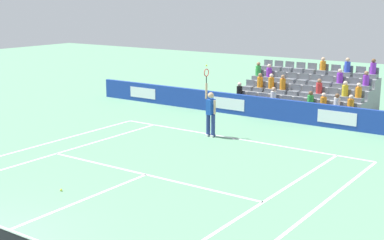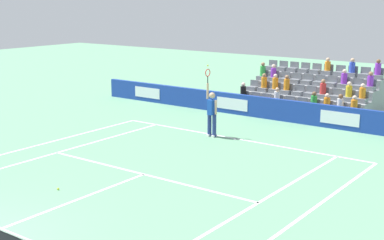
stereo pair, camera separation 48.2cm
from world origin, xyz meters
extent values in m
cube|color=white|center=(0.00, -11.89, 0.00)|extent=(10.97, 0.10, 0.01)
cube|color=white|center=(0.00, -6.40, 0.00)|extent=(8.23, 0.10, 0.01)
cube|color=white|center=(0.00, -3.20, 0.00)|extent=(0.10, 6.40, 0.01)
cube|color=white|center=(4.12, -5.95, 0.00)|extent=(0.10, 11.89, 0.01)
cube|color=white|center=(-4.12, -5.95, 0.00)|extent=(0.10, 11.89, 0.01)
cube|color=white|center=(5.49, -5.95, 0.00)|extent=(0.10, 11.89, 0.01)
cube|color=white|center=(-5.49, -5.95, 0.00)|extent=(0.10, 11.89, 0.01)
cube|color=white|center=(0.00, -11.79, 0.00)|extent=(0.10, 0.20, 0.01)
cube|color=#193899|center=(0.00, -15.83, 0.49)|extent=(21.22, 0.20, 0.98)
cube|color=white|center=(-2.65, -15.72, 0.49)|extent=(1.70, 0.01, 0.55)
cube|color=white|center=(2.65, -15.72, 0.49)|extent=(1.70, 0.01, 0.55)
cube|color=white|center=(7.96, -15.72, 0.49)|extent=(1.70, 0.01, 0.55)
cylinder|color=navy|center=(0.88, -11.62, 0.45)|extent=(0.16, 0.16, 0.90)
cylinder|color=navy|center=(1.11, -11.62, 0.45)|extent=(0.16, 0.16, 0.90)
cube|color=white|center=(0.88, -11.62, 0.04)|extent=(0.13, 0.26, 0.08)
cube|color=white|center=(1.11, -11.62, 0.04)|extent=(0.13, 0.26, 0.08)
cube|color=#1947B2|center=(1.00, -11.62, 1.20)|extent=(0.23, 0.37, 0.60)
sphere|color=#D3A884|center=(1.00, -11.62, 1.66)|extent=(0.24, 0.24, 0.24)
cylinder|color=#D3A884|center=(1.21, -11.63, 1.81)|extent=(0.09, 0.09, 0.62)
cylinder|color=#D3A884|center=(0.78, -11.56, 1.22)|extent=(0.09, 0.09, 0.56)
cylinder|color=black|center=(1.21, -11.63, 2.26)|extent=(0.04, 0.04, 0.28)
torus|color=red|center=(1.21, -11.63, 2.54)|extent=(0.04, 0.31, 0.31)
sphere|color=#D1E533|center=(1.21, -11.63, 2.82)|extent=(0.07, 0.07, 0.07)
cube|color=gray|center=(0.00, -16.90, 0.21)|extent=(6.20, 0.95, 0.42)
cube|color=slate|center=(-2.79, -16.90, 0.52)|extent=(0.48, 0.44, 0.20)
cube|color=slate|center=(-2.79, -17.10, 0.77)|extent=(0.48, 0.04, 0.30)
cube|color=slate|center=(-2.17, -16.90, 0.52)|extent=(0.48, 0.44, 0.20)
cube|color=slate|center=(-2.17, -17.10, 0.77)|extent=(0.48, 0.04, 0.30)
cube|color=slate|center=(-1.55, -16.90, 0.52)|extent=(0.48, 0.44, 0.20)
cube|color=slate|center=(-1.55, -17.10, 0.77)|extent=(0.48, 0.04, 0.30)
cube|color=slate|center=(-0.93, -16.90, 0.52)|extent=(0.48, 0.44, 0.20)
cube|color=slate|center=(-0.93, -17.10, 0.77)|extent=(0.48, 0.04, 0.30)
cube|color=slate|center=(-0.31, -16.90, 0.52)|extent=(0.48, 0.44, 0.20)
cube|color=slate|center=(-0.31, -17.10, 0.77)|extent=(0.48, 0.04, 0.30)
cube|color=slate|center=(0.31, -16.90, 0.52)|extent=(0.48, 0.44, 0.20)
cube|color=slate|center=(0.31, -17.10, 0.77)|extent=(0.48, 0.04, 0.30)
cube|color=slate|center=(0.93, -16.90, 0.52)|extent=(0.48, 0.44, 0.20)
cube|color=slate|center=(0.93, -17.10, 0.77)|extent=(0.48, 0.04, 0.30)
cube|color=slate|center=(1.55, -16.90, 0.52)|extent=(0.48, 0.44, 0.20)
cube|color=slate|center=(1.55, -17.10, 0.77)|extent=(0.48, 0.04, 0.30)
cube|color=slate|center=(2.17, -16.90, 0.52)|extent=(0.48, 0.44, 0.20)
cube|color=slate|center=(2.17, -17.10, 0.77)|extent=(0.48, 0.04, 0.30)
cube|color=slate|center=(2.79, -16.90, 0.52)|extent=(0.48, 0.44, 0.20)
cube|color=slate|center=(2.79, -17.10, 0.77)|extent=(0.48, 0.04, 0.30)
cube|color=gray|center=(0.00, -17.85, 0.42)|extent=(6.20, 0.95, 0.84)
cube|color=slate|center=(-2.79, -17.85, 0.94)|extent=(0.48, 0.44, 0.20)
cube|color=slate|center=(-2.79, -18.05, 1.19)|extent=(0.48, 0.04, 0.30)
cube|color=slate|center=(-2.17, -17.85, 0.94)|extent=(0.48, 0.44, 0.20)
cube|color=slate|center=(-2.17, -18.05, 1.19)|extent=(0.48, 0.04, 0.30)
cube|color=slate|center=(-1.55, -17.85, 0.94)|extent=(0.48, 0.44, 0.20)
cube|color=slate|center=(-1.55, -18.05, 1.19)|extent=(0.48, 0.04, 0.30)
cube|color=slate|center=(-0.93, -17.85, 0.94)|extent=(0.48, 0.44, 0.20)
cube|color=slate|center=(-0.93, -18.05, 1.19)|extent=(0.48, 0.04, 0.30)
cube|color=slate|center=(-0.31, -17.85, 0.94)|extent=(0.48, 0.44, 0.20)
cube|color=slate|center=(-0.31, -18.05, 1.19)|extent=(0.48, 0.04, 0.30)
cube|color=slate|center=(0.31, -17.85, 0.94)|extent=(0.48, 0.44, 0.20)
cube|color=slate|center=(0.31, -18.05, 1.19)|extent=(0.48, 0.04, 0.30)
cube|color=slate|center=(0.93, -17.85, 0.94)|extent=(0.48, 0.44, 0.20)
cube|color=slate|center=(0.93, -18.05, 1.19)|extent=(0.48, 0.04, 0.30)
cube|color=slate|center=(1.55, -17.85, 0.94)|extent=(0.48, 0.44, 0.20)
cube|color=slate|center=(1.55, -18.05, 1.19)|extent=(0.48, 0.04, 0.30)
cube|color=slate|center=(2.17, -17.85, 0.94)|extent=(0.48, 0.44, 0.20)
cube|color=slate|center=(2.17, -18.05, 1.19)|extent=(0.48, 0.04, 0.30)
cube|color=slate|center=(2.79, -17.85, 0.94)|extent=(0.48, 0.44, 0.20)
cube|color=slate|center=(2.79, -18.05, 1.19)|extent=(0.48, 0.04, 0.30)
cube|color=gray|center=(0.00, -18.80, 0.63)|extent=(6.20, 0.95, 1.26)
cube|color=slate|center=(-2.79, -18.80, 1.36)|extent=(0.48, 0.44, 0.20)
cube|color=slate|center=(-2.79, -19.00, 1.61)|extent=(0.48, 0.04, 0.30)
cube|color=slate|center=(-2.17, -18.80, 1.36)|extent=(0.48, 0.44, 0.20)
cube|color=slate|center=(-2.17, -19.00, 1.61)|extent=(0.48, 0.04, 0.30)
cube|color=slate|center=(-1.55, -18.80, 1.36)|extent=(0.48, 0.44, 0.20)
cube|color=slate|center=(-1.55, -19.00, 1.61)|extent=(0.48, 0.04, 0.30)
cube|color=slate|center=(-0.93, -18.80, 1.36)|extent=(0.48, 0.44, 0.20)
cube|color=slate|center=(-0.93, -19.00, 1.61)|extent=(0.48, 0.04, 0.30)
cube|color=slate|center=(-0.31, -18.80, 1.36)|extent=(0.48, 0.44, 0.20)
cube|color=slate|center=(-0.31, -19.00, 1.61)|extent=(0.48, 0.04, 0.30)
cube|color=slate|center=(0.31, -18.80, 1.36)|extent=(0.48, 0.44, 0.20)
cube|color=slate|center=(0.31, -19.00, 1.61)|extent=(0.48, 0.04, 0.30)
cube|color=slate|center=(0.93, -18.80, 1.36)|extent=(0.48, 0.44, 0.20)
cube|color=slate|center=(0.93, -19.00, 1.61)|extent=(0.48, 0.04, 0.30)
cube|color=slate|center=(1.55, -18.80, 1.36)|extent=(0.48, 0.44, 0.20)
cube|color=slate|center=(1.55, -19.00, 1.61)|extent=(0.48, 0.04, 0.30)
cube|color=slate|center=(2.17, -18.80, 1.36)|extent=(0.48, 0.44, 0.20)
cube|color=slate|center=(2.17, -19.00, 1.61)|extent=(0.48, 0.04, 0.30)
cube|color=slate|center=(2.79, -18.80, 1.36)|extent=(0.48, 0.44, 0.20)
cube|color=slate|center=(2.79, -19.00, 1.61)|extent=(0.48, 0.04, 0.30)
cube|color=gray|center=(0.00, -19.75, 0.84)|extent=(6.20, 0.95, 1.68)
cube|color=slate|center=(-2.79, -19.75, 1.78)|extent=(0.48, 0.44, 0.20)
cube|color=slate|center=(-2.79, -19.95, 2.03)|extent=(0.48, 0.04, 0.30)
cube|color=slate|center=(-2.17, -19.75, 1.78)|extent=(0.48, 0.44, 0.20)
cube|color=slate|center=(-2.17, -19.95, 2.03)|extent=(0.48, 0.04, 0.30)
cube|color=slate|center=(-1.55, -19.75, 1.78)|extent=(0.48, 0.44, 0.20)
cube|color=slate|center=(-1.55, -19.95, 2.03)|extent=(0.48, 0.04, 0.30)
cube|color=slate|center=(-0.93, -19.75, 1.78)|extent=(0.48, 0.44, 0.20)
cube|color=slate|center=(-0.93, -19.95, 2.03)|extent=(0.48, 0.04, 0.30)
cube|color=slate|center=(-0.31, -19.75, 1.78)|extent=(0.48, 0.44, 0.20)
cube|color=slate|center=(-0.31, -19.95, 2.03)|extent=(0.48, 0.04, 0.30)
cube|color=slate|center=(0.31, -19.75, 1.78)|extent=(0.48, 0.44, 0.20)
cube|color=slate|center=(0.31, -19.95, 2.03)|extent=(0.48, 0.04, 0.30)
cube|color=slate|center=(0.93, -19.75, 1.78)|extent=(0.48, 0.44, 0.20)
cube|color=slate|center=(0.93, -19.95, 2.03)|extent=(0.48, 0.04, 0.30)
cube|color=slate|center=(1.55, -19.75, 1.78)|extent=(0.48, 0.44, 0.20)
cube|color=slate|center=(1.55, -19.95, 2.03)|extent=(0.48, 0.04, 0.30)
cube|color=slate|center=(2.17, -19.75, 1.78)|extent=(0.48, 0.44, 0.20)
cube|color=slate|center=(2.17, -19.95, 2.03)|extent=(0.48, 0.04, 0.30)
cube|color=slate|center=(2.79, -19.75, 1.78)|extent=(0.48, 0.44, 0.20)
cube|color=slate|center=(2.79, -19.95, 2.03)|extent=(0.48, 0.04, 0.30)
cylinder|color=white|center=(-2.17, -16.95, 0.86)|extent=(0.28, 0.28, 0.47)
sphere|color=brown|center=(-2.17, -16.95, 1.19)|extent=(0.20, 0.20, 0.20)
cylinder|color=black|center=(2.79, -16.95, 0.89)|extent=(0.28, 0.28, 0.54)
sphere|color=beige|center=(2.79, -16.95, 1.26)|extent=(0.20, 0.20, 0.20)
cylinder|color=yellow|center=(-2.17, -17.90, 1.29)|extent=(0.28, 0.28, 0.49)
sphere|color=beige|center=(-2.17, -17.90, 1.63)|extent=(0.20, 0.20, 0.20)
cylinder|color=red|center=(-0.93, -17.90, 1.28)|extent=(0.28, 0.28, 0.49)
sphere|color=#9E7251|center=(-0.93, -17.90, 1.63)|extent=(0.20, 0.20, 0.20)
cylinder|color=orange|center=(-1.55, -16.95, 0.84)|extent=(0.28, 0.28, 0.44)
sphere|color=beige|center=(-1.55, -16.95, 1.16)|extent=(0.20, 0.20, 0.20)
cylinder|color=orange|center=(-0.31, -19.80, 2.10)|extent=(0.28, 0.28, 0.44)
sphere|color=#D3A884|center=(-0.31, -19.80, 2.42)|extent=(0.20, 0.20, 0.20)
cylinder|color=orange|center=(2.17, -17.90, 1.29)|extent=(0.28, 0.28, 0.51)
sphere|color=#9E7251|center=(2.17, -17.90, 1.65)|extent=(0.20, 0.20, 0.20)
cylinder|color=orange|center=(1.55, -17.90, 1.31)|extent=(0.28, 0.28, 0.53)
sphere|color=beige|center=(1.55, -17.90, 1.67)|extent=(0.20, 0.20, 0.20)
cylinder|color=orange|center=(0.93, -17.90, 1.30)|extent=(0.28, 0.28, 0.53)
sphere|color=#9E7251|center=(0.93, -17.90, 1.67)|extent=(0.20, 0.20, 0.20)
cylinder|color=green|center=(2.79, -18.85, 1.71)|extent=(0.28, 0.28, 0.51)
sphere|color=#9E7251|center=(2.79, -18.85, 2.07)|extent=(0.20, 0.20, 0.20)
cylinder|color=purple|center=(-2.79, -19.80, 2.14)|extent=(0.28, 0.28, 0.53)
sphere|color=brown|center=(-2.79, -19.80, 2.51)|extent=(0.20, 0.20, 0.20)
cylinder|color=orange|center=(-2.79, -16.95, 0.86)|extent=(0.28, 0.28, 0.48)
sphere|color=beige|center=(-2.79, -16.95, 1.20)|extent=(0.20, 0.20, 0.20)
cylinder|color=orange|center=(-2.79, -17.90, 1.27)|extent=(0.28, 0.28, 0.46)
sphere|color=beige|center=(-2.79, -17.90, 1.60)|extent=(0.20, 0.20, 0.20)
cylinder|color=blue|center=(-1.55, -19.80, 2.13)|extent=(0.28, 0.28, 0.49)
sphere|color=#D3A884|center=(-1.55, -19.80, 2.47)|extent=(0.20, 0.20, 0.20)
cylinder|color=purple|center=(-1.55, -18.85, 1.70)|extent=(0.28, 0.28, 0.48)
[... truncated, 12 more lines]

